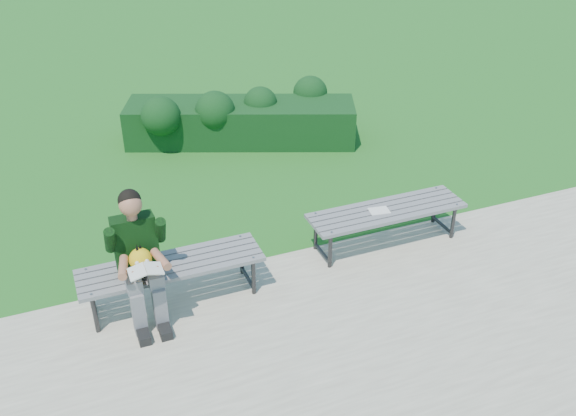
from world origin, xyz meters
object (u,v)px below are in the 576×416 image
at_px(hedge, 238,118).
at_px(seated_boy, 139,255).
at_px(bench_right, 387,213).
at_px(paper_sheet, 379,211).
at_px(bench_left, 171,268).

xyz_separation_m(hedge, seated_boy, (-2.12, -3.57, 0.34)).
bearing_deg(bench_right, hedge, 101.00).
xyz_separation_m(seated_boy, paper_sheet, (2.67, 0.22, -0.24)).
relative_size(bench_left, bench_right, 1.00).
bearing_deg(hedge, paper_sheet, -80.66).
bearing_deg(seated_boy, paper_sheet, 4.76).
distance_m(hedge, paper_sheet, 3.39).
xyz_separation_m(hedge, bench_right, (0.65, -3.34, 0.04)).
height_order(seated_boy, paper_sheet, seated_boy).
distance_m(seated_boy, paper_sheet, 2.69).
bearing_deg(bench_right, bench_left, -176.97).
distance_m(bench_left, bench_right, 2.48).
relative_size(hedge, bench_right, 1.93).
distance_m(bench_right, paper_sheet, 0.12).
xyz_separation_m(bench_left, seated_boy, (-0.30, -0.09, 0.30)).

